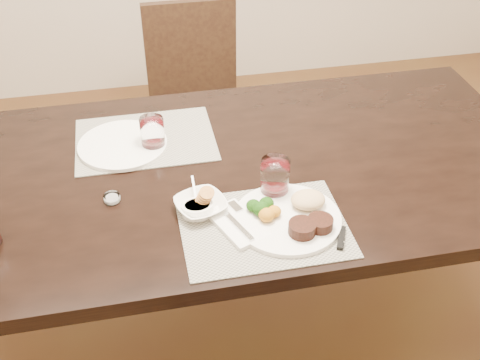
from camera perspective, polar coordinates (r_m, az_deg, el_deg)
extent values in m
plane|color=#492717|center=(2.42, -0.45, -13.13)|extent=(4.50, 4.50, 0.00)
cube|color=black|center=(1.92, -0.55, 0.75)|extent=(2.00, 1.00, 0.05)
cube|color=black|center=(2.74, 16.94, 1.87)|extent=(0.08, 0.08, 0.70)
cube|color=black|center=(2.78, -3.92, 6.13)|extent=(0.42, 0.42, 0.04)
cube|color=black|center=(2.75, -6.88, -0.23)|extent=(0.04, 0.04, 0.41)
cube|color=black|center=(2.79, 0.48, 0.68)|extent=(0.04, 0.04, 0.41)
cube|color=black|center=(3.04, -7.60, 3.84)|extent=(0.04, 0.04, 0.41)
cube|color=black|center=(3.08, -0.91, 4.62)|extent=(0.04, 0.04, 0.41)
cube|color=black|center=(2.83, -4.71, 12.32)|extent=(0.42, 0.04, 0.45)
cube|color=gray|center=(1.68, 2.28, -4.50)|extent=(0.46, 0.34, 0.00)
cube|color=gray|center=(2.05, -8.96, 3.81)|extent=(0.46, 0.34, 0.00)
cylinder|color=white|center=(1.70, 4.49, -3.68)|extent=(0.30, 0.30, 0.01)
cylinder|color=black|center=(1.64, 5.91, -4.56)|extent=(0.08, 0.08, 0.03)
cylinder|color=black|center=(1.66, 7.61, -4.07)|extent=(0.07, 0.07, 0.03)
ellipsoid|color=tan|center=(1.72, 6.47, -1.86)|extent=(0.10, 0.08, 0.04)
ellipsoid|color=#17420C|center=(1.68, 1.98, -2.74)|extent=(0.05, 0.05, 0.04)
ellipsoid|color=#B47117|center=(1.67, 2.55, -3.31)|extent=(0.05, 0.05, 0.04)
cube|color=white|center=(1.67, -0.25, -4.18)|extent=(0.16, 0.21, 0.01)
cube|color=silver|center=(1.65, -0.10, -4.43)|extent=(0.06, 0.13, 0.01)
cube|color=silver|center=(1.72, -0.47, -2.52)|extent=(0.04, 0.05, 0.00)
cube|color=silver|center=(1.73, 8.47, -3.30)|extent=(0.06, 0.12, 0.00)
cube|color=black|center=(1.66, 9.58, -5.44)|extent=(0.05, 0.09, 0.01)
imported|color=white|center=(1.72, -3.75, -2.43)|extent=(0.18, 0.18, 0.03)
cylinder|color=#BD833B|center=(1.71, -3.78, -1.82)|extent=(0.04, 0.05, 0.04)
cylinder|color=white|center=(1.71, -4.05, -2.79)|extent=(0.09, 0.09, 0.04)
cylinder|color=#0D370C|center=(1.70, -4.07, -2.49)|extent=(0.07, 0.07, 0.01)
cube|color=silver|center=(1.73, -4.39, -0.69)|extent=(0.01, 0.06, 0.04)
cylinder|color=white|center=(1.76, 3.33, 0.25)|extent=(0.08, 0.08, 0.12)
cylinder|color=#370508|center=(1.78, 3.28, -0.88)|extent=(0.07, 0.07, 0.03)
cylinder|color=white|center=(2.02, -11.07, 3.29)|extent=(0.29, 0.29, 0.01)
cylinder|color=white|center=(1.98, -8.30, 4.43)|extent=(0.08, 0.08, 0.11)
cylinder|color=#370508|center=(2.00, -8.19, 3.46)|extent=(0.07, 0.07, 0.03)
cylinder|color=white|center=(1.80, -12.04, -1.70)|extent=(0.05, 0.05, 0.02)
cylinder|color=white|center=(1.80, -12.02, -1.82)|extent=(0.04, 0.04, 0.01)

